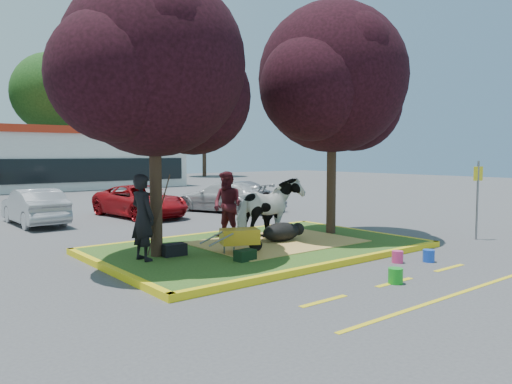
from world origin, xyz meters
TOP-DOWN VIEW (x-y plane):
  - ground at (0.00, 0.00)m, footprint 90.00×90.00m
  - median_island at (0.00, 0.00)m, footprint 8.00×5.00m
  - curb_near at (0.00, -2.58)m, footprint 8.30×0.16m
  - curb_far at (0.00, 2.58)m, footprint 8.30×0.16m
  - curb_left at (-4.08, 0.00)m, footprint 0.16×5.30m
  - curb_right at (4.08, 0.00)m, footprint 0.16×5.30m
  - straw_bedding at (0.60, 0.00)m, footprint 4.20×3.00m
  - tree_purple_left at (-2.78, 0.38)m, footprint 5.06×4.20m
  - tree_purple_right at (2.92, 0.18)m, footprint 5.30×4.40m
  - fire_lane_stripe_a at (-2.00, -4.20)m, footprint 1.10×0.12m
  - fire_lane_stripe_b at (0.00, -4.20)m, footprint 1.10×0.12m
  - fire_lane_stripe_c at (2.00, -4.20)m, footprint 1.10×0.12m
  - fire_lane_long at (0.00, -5.40)m, footprint 6.00×0.10m
  - retail_building at (2.00, 27.98)m, footprint 20.40×8.40m
  - cow at (0.58, 0.32)m, footprint 2.14×1.17m
  - calf at (0.77, 0.04)m, footprint 1.31×0.94m
  - handler at (-3.26, 0.15)m, footprint 0.56×0.76m
  - visitor_a at (-0.13, 1.30)m, footprint 0.92×1.07m
  - visitor_b at (0.86, 0.80)m, footprint 0.52×0.83m
  - wheelbarrow at (-1.15, -0.64)m, footprint 1.58×0.83m
  - gear_bag_dark at (-2.48, 0.16)m, footprint 0.57×0.33m
  - gear_bag_green at (-1.50, -1.31)m, footprint 0.48×0.32m
  - sign_post at (6.04, -2.70)m, footprint 0.32×0.13m
  - bucket_green at (-0.05, -4.26)m, footprint 0.29×0.29m
  - bucket_pink at (1.55, -3.15)m, footprint 0.26×0.26m
  - bucket_blue at (2.20, -3.56)m, footprint 0.32×0.32m
  - car_silver at (-3.34, 8.66)m, footprint 1.43×3.95m
  - car_red at (0.61, 8.43)m, footprint 2.59×4.78m
  - car_white at (4.23, 7.90)m, footprint 3.37×4.82m
  - car_grey at (5.29, 7.73)m, footprint 2.20×4.08m

SIDE VIEW (x-z plane):
  - ground at x=0.00m, z-range 0.00..0.00m
  - fire_lane_stripe_a at x=-2.00m, z-range 0.00..0.01m
  - fire_lane_stripe_b at x=0.00m, z-range 0.00..0.01m
  - fire_lane_stripe_c at x=2.00m, z-range 0.00..0.01m
  - fire_lane_long at x=0.00m, z-range 0.00..0.01m
  - median_island at x=0.00m, z-range 0.00..0.15m
  - curb_near at x=0.00m, z-range 0.00..0.15m
  - curb_far at x=0.00m, z-range 0.00..0.15m
  - curb_left at x=-4.08m, z-range 0.00..0.15m
  - curb_right at x=4.08m, z-range 0.00..0.15m
  - bucket_pink at x=1.55m, z-range 0.00..0.28m
  - bucket_blue at x=2.20m, z-range 0.00..0.29m
  - bucket_green at x=-0.05m, z-range 0.00..0.31m
  - straw_bedding at x=0.60m, z-range 0.15..0.16m
  - gear_bag_green at x=-1.50m, z-range 0.15..0.40m
  - gear_bag_dark at x=-2.48m, z-range 0.15..0.43m
  - calf at x=0.77m, z-range 0.15..0.66m
  - wheelbarrow at x=-1.15m, z-range 0.26..0.87m
  - car_red at x=0.61m, z-range 0.00..1.27m
  - car_grey at x=5.29m, z-range 0.00..1.28m
  - car_white at x=4.23m, z-range 0.00..1.29m
  - car_silver at x=-3.34m, z-range 0.00..1.30m
  - visitor_b at x=0.86m, z-range 0.15..1.46m
  - cow at x=0.58m, z-range 0.15..1.88m
  - visitor_a at x=-0.13m, z-range 0.15..2.04m
  - handler at x=-3.26m, z-range 0.15..2.09m
  - sign_post at x=6.04m, z-range 0.26..2.58m
  - retail_building at x=2.00m, z-range 0.05..4.45m
  - tree_purple_left at x=-2.78m, z-range 1.10..7.61m
  - tree_purple_right at x=2.92m, z-range 1.15..7.97m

